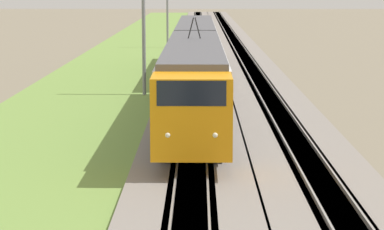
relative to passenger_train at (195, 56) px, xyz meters
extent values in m
cube|color=gray|center=(10.47, 0.00, -2.24)|extent=(240.00, 4.40, 0.30)
cube|color=gray|center=(10.47, -4.32, -2.24)|extent=(240.00, 4.40, 0.30)
cube|color=#4C4238|center=(10.47, 0.00, -2.24)|extent=(240.00, 1.57, 0.30)
cube|color=gray|center=(10.47, 0.53, -2.02)|extent=(240.00, 0.07, 0.15)
cube|color=gray|center=(10.47, -0.53, -2.02)|extent=(240.00, 0.07, 0.15)
cube|color=#4C4238|center=(10.47, -4.32, -2.24)|extent=(240.00, 1.57, 0.30)
cube|color=gray|center=(10.47, -3.79, -2.02)|extent=(240.00, 0.07, 0.15)
cube|color=gray|center=(10.47, -4.85, -2.02)|extent=(240.00, 0.07, 0.15)
cube|color=olive|center=(10.47, 6.38, -2.33)|extent=(240.00, 9.26, 0.12)
cube|color=orange|center=(-20.86, 0.00, -0.01)|extent=(2.19, 2.72, 2.76)
cube|color=black|center=(-21.19, 0.00, 0.91)|extent=(1.58, 2.26, 0.83)
sphere|color=#F2EAC6|center=(-21.90, 0.78, -0.47)|extent=(0.20, 0.20, 0.20)
sphere|color=#F2EAC6|center=(-21.90, -0.78, -0.47)|extent=(0.20, 0.20, 0.20)
cube|color=#2D2D33|center=(-10.16, 0.00, -1.01)|extent=(19.20, 2.83, 0.77)
cube|color=silver|center=(-10.16, 0.00, 0.37)|extent=(19.20, 2.83, 1.99)
cube|color=black|center=(-10.16, 0.00, 0.53)|extent=(17.66, 2.85, 0.84)
cube|color=#515156|center=(-10.16, 0.00, 1.49)|extent=(19.20, 2.60, 0.25)
cube|color=black|center=(-10.16, 0.00, -1.67)|extent=(18.24, 2.40, 0.55)
cylinder|color=black|center=(-17.96, 0.53, -1.51)|extent=(0.86, 0.12, 0.86)
cylinder|color=black|center=(-17.96, -0.53, -1.51)|extent=(0.86, 0.12, 0.86)
cube|color=#2D2D33|center=(10.73, 0.00, -1.01)|extent=(21.39, 2.83, 0.77)
cube|color=silver|center=(10.73, 0.00, 0.37)|extent=(21.39, 2.83, 1.99)
cube|color=black|center=(10.73, 0.00, 0.53)|extent=(19.68, 2.85, 0.84)
cube|color=#515156|center=(10.73, 0.00, 1.49)|extent=(21.39, 2.60, 0.25)
cube|color=black|center=(10.73, 0.00, -1.67)|extent=(20.32, 2.40, 0.55)
cylinder|color=black|center=(-7.28, 0.17, 2.17)|extent=(0.06, 0.33, 1.08)
cylinder|color=black|center=(-7.28, -0.17, 2.17)|extent=(0.06, 0.33, 1.08)
cube|color=black|center=(-17.96, 0.00, -2.39)|extent=(0.10, 0.10, 0.00)
cylinder|color=slate|center=(-0.70, 3.09, 1.57)|extent=(0.22, 0.22, 7.93)
cylinder|color=slate|center=(33.61, 3.09, 1.52)|extent=(0.22, 0.22, 7.82)
camera|label=1|loc=(-45.93, -0.24, 4.42)|focal=70.00mm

